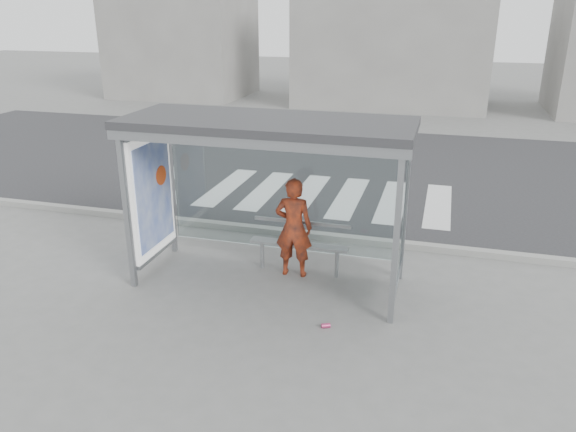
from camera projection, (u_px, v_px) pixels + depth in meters
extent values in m
plane|color=slate|center=(269.00, 282.00, 8.98)|extent=(80.00, 80.00, 0.00)
cube|color=#28282A|center=(346.00, 167.00, 15.28)|extent=(30.00, 10.00, 0.01)
cube|color=gray|center=(300.00, 234.00, 10.71)|extent=(30.00, 0.18, 0.12)
cube|color=silver|center=(227.00, 187.00, 13.66)|extent=(0.55, 3.00, 0.00)
cube|color=silver|center=(266.00, 190.00, 13.41)|extent=(0.55, 3.00, 0.00)
cube|color=silver|center=(306.00, 194.00, 13.16)|extent=(0.55, 3.00, 0.00)
cube|color=silver|center=(349.00, 197.00, 12.90)|extent=(0.55, 3.00, 0.00)
cube|color=silver|center=(392.00, 201.00, 12.65)|extent=(0.55, 3.00, 0.00)
cube|color=silver|center=(438.00, 205.00, 12.39)|extent=(0.55, 3.00, 0.00)
cube|color=gray|center=(127.00, 211.00, 8.41)|extent=(0.08, 0.08, 2.50)
cube|color=gray|center=(396.00, 240.00, 7.40)|extent=(0.08, 0.08, 2.50)
cube|color=gray|center=(170.00, 184.00, 9.67)|extent=(0.08, 0.08, 2.50)
cube|color=gray|center=(405.00, 206.00, 8.66)|extent=(0.08, 0.08, 2.50)
cube|color=#2D2D30|center=(267.00, 123.00, 8.07)|extent=(4.25, 1.65, 0.12)
cube|color=gray|center=(249.00, 142.00, 7.43)|extent=(4.25, 0.06, 0.18)
cube|color=white|center=(281.00, 191.00, 9.15)|extent=(3.80, 0.02, 2.00)
cube|color=white|center=(150.00, 194.00, 9.03)|extent=(0.15, 1.25, 2.00)
cube|color=#3351BA|center=(154.00, 194.00, 9.00)|extent=(0.01, 1.10, 1.70)
cylinder|color=#D64313|center=(161.00, 175.00, 9.14)|extent=(0.02, 0.32, 0.32)
cube|color=white|center=(401.00, 218.00, 8.01)|extent=(0.03, 1.25, 2.00)
cube|color=beige|center=(400.00, 210.00, 8.03)|extent=(0.03, 0.86, 1.16)
cube|color=slate|center=(182.00, 31.00, 26.67)|extent=(6.00, 5.00, 6.00)
cube|color=slate|center=(394.00, 46.00, 24.31)|extent=(8.00, 5.00, 5.00)
imported|color=orange|center=(294.00, 228.00, 8.95)|extent=(0.62, 0.43, 1.65)
cube|color=gray|center=(299.00, 244.00, 9.13)|extent=(1.63, 0.20, 0.05)
cylinder|color=gray|center=(262.00, 255.00, 9.38)|extent=(0.06, 0.06, 0.47)
cylinder|color=gray|center=(337.00, 263.00, 9.06)|extent=(0.06, 0.06, 0.47)
cube|color=gray|center=(302.00, 222.00, 9.19)|extent=(1.63, 0.04, 0.05)
cylinder|color=#ED4585|center=(326.00, 326.00, 7.69)|extent=(0.14, 0.11, 0.07)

